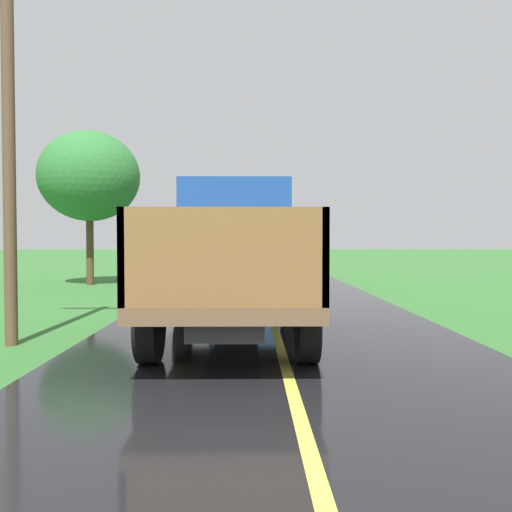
% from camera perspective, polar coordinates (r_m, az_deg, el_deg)
% --- Properties ---
extents(banana_truck_near, '(2.38, 5.82, 2.80)m').
position_cam_1_polar(banana_truck_near, '(9.43, -2.30, 0.23)').
color(banana_truck_near, '#2D2D30').
rests_on(banana_truck_near, road_surface).
extents(banana_truck_far, '(2.38, 5.81, 2.80)m').
position_cam_1_polar(banana_truck_far, '(20.05, -1.04, 1.02)').
color(banana_truck_far, '#2D2D30').
rests_on(banana_truck_far, road_surface).
extents(utility_pole_roadside, '(2.02, 0.20, 7.38)m').
position_cam_1_polar(utility_pole_roadside, '(9.69, -25.28, 15.08)').
color(utility_pole_roadside, brown).
rests_on(utility_pole_roadside, ground).
extents(roadside_tree_far_left, '(3.81, 3.81, 5.87)m').
position_cam_1_polar(roadside_tree_far_left, '(21.29, -17.62, 8.21)').
color(roadside_tree_far_left, '#4C3823').
rests_on(roadside_tree_far_left, ground).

